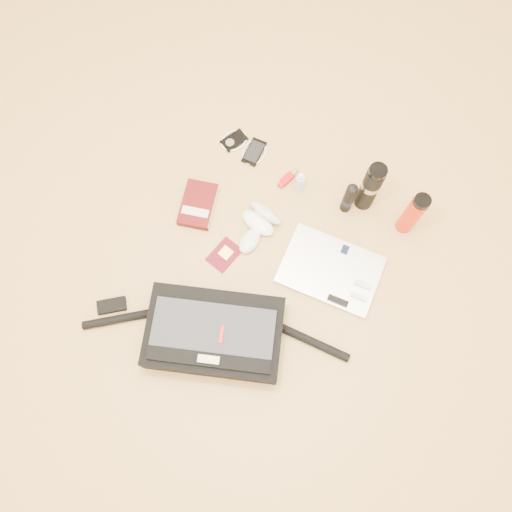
# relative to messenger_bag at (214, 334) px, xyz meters

# --- Properties ---
(ground) EXTENTS (4.00, 4.00, 0.00)m
(ground) POSITION_rel_messenger_bag_xyz_m (0.03, 0.30, -0.06)
(ground) COLOR tan
(ground) RESTS_ON ground
(messenger_bag) EXTENTS (0.94, 0.46, 0.14)m
(messenger_bag) POSITION_rel_messenger_bag_xyz_m (0.00, 0.00, 0.00)
(messenger_bag) COLOR black
(messenger_bag) RESTS_ON ground
(laptop) EXTENTS (0.40, 0.30, 0.04)m
(laptop) POSITION_rel_messenger_bag_xyz_m (0.27, 0.44, -0.05)
(laptop) COLOR silver
(laptop) RESTS_ON ground
(book) EXTENTS (0.18, 0.23, 0.04)m
(book) POSITION_rel_messenger_bag_xyz_m (-0.33, 0.43, -0.05)
(book) COLOR #4C0B0D
(book) RESTS_ON ground
(passport) EXTENTS (0.11, 0.14, 0.01)m
(passport) POSITION_rel_messenger_bag_xyz_m (-0.13, 0.30, -0.06)
(passport) COLOR #540716
(passport) RESTS_ON ground
(mouse) EXTENTS (0.07, 0.12, 0.04)m
(mouse) POSITION_rel_messenger_bag_xyz_m (-0.07, 0.39, -0.04)
(mouse) COLOR silver
(mouse) RESTS_ON ground
(sunglasses_case) EXTENTS (0.17, 0.15, 0.09)m
(sunglasses_case) POSITION_rel_messenger_bag_xyz_m (-0.07, 0.49, -0.03)
(sunglasses_case) COLOR white
(sunglasses_case) RESTS_ON ground
(ipod) EXTENTS (0.12, 0.12, 0.01)m
(ipod) POSITION_rel_messenger_bag_xyz_m (-0.35, 0.76, -0.06)
(ipod) COLOR black
(ipod) RESTS_ON ground
(phone) EXTENTS (0.11, 0.13, 0.01)m
(phone) POSITION_rel_messenger_bag_xyz_m (-0.25, 0.75, -0.06)
(phone) COLOR black
(phone) RESTS_ON ground
(inhaler) EXTENTS (0.05, 0.11, 0.03)m
(inhaler) POSITION_rel_messenger_bag_xyz_m (-0.07, 0.71, -0.05)
(inhaler) COLOR #B50F11
(inhaler) RESTS_ON ground
(spray_bottle) EXTENTS (0.04, 0.04, 0.13)m
(spray_bottle) POSITION_rel_messenger_bag_xyz_m (-0.01, 0.69, -0.01)
(spray_bottle) COLOR #ADD9E9
(spray_bottle) RESTS_ON ground
(aerosol_can) EXTENTS (0.06, 0.06, 0.19)m
(aerosol_can) POSITION_rel_messenger_bag_xyz_m (0.20, 0.71, 0.03)
(aerosol_can) COLOR black
(aerosol_can) RESTS_ON ground
(thermos_black) EXTENTS (0.08, 0.08, 0.28)m
(thermos_black) POSITION_rel_messenger_bag_xyz_m (0.25, 0.77, 0.08)
(thermos_black) COLOR black
(thermos_black) RESTS_ON ground
(thermos_red) EXTENTS (0.07, 0.07, 0.25)m
(thermos_red) POSITION_rel_messenger_bag_xyz_m (0.44, 0.75, 0.06)
(thermos_red) COLOR red
(thermos_red) RESTS_ON ground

